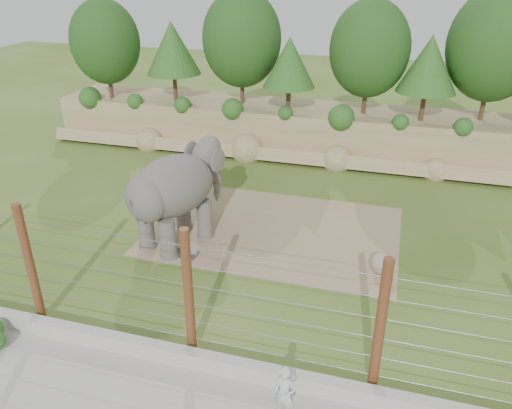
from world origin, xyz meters
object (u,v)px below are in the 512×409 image
(elephant, at_px, (174,199))
(barrier_fence, at_px, (189,294))
(stone_ball, at_px, (382,263))
(zookeeper, at_px, (285,394))

(elephant, xyz_separation_m, barrier_fence, (2.98, -5.58, 0.14))
(elephant, relative_size, barrier_fence, 0.23)
(stone_ball, bearing_deg, barrier_fence, -131.56)
(elephant, xyz_separation_m, stone_ball, (7.88, -0.06, -1.44))
(stone_ball, relative_size, barrier_fence, 0.04)
(barrier_fence, bearing_deg, stone_ball, 48.44)
(elephant, height_order, stone_ball, elephant)
(barrier_fence, distance_m, zookeeper, 3.58)
(barrier_fence, height_order, zookeeper, barrier_fence)
(elephant, bearing_deg, stone_ball, 21.77)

